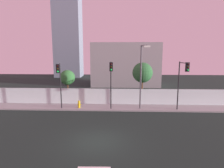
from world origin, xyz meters
name	(u,v)px	position (x,y,z in m)	size (l,w,h in m)	color
ground_plane	(98,141)	(0.00, 0.00, 0.00)	(80.00, 80.00, 0.00)	black
sidewalk	(106,107)	(0.00, 8.20, 0.07)	(36.00, 2.40, 0.15)	gray
perimeter_wall	(107,96)	(0.00, 9.49, 1.05)	(36.00, 0.18, 1.80)	silver
traffic_light_left	(183,76)	(7.85, 6.81, 3.86)	(0.58, 1.67, 5.09)	black
traffic_light_center	(111,76)	(0.63, 7.06, 3.81)	(0.35, 1.19, 5.06)	black
traffic_light_right	(59,77)	(-4.76, 7.00, 3.68)	(0.36, 1.28, 4.86)	black
street_lamp_curbside	(142,72)	(3.80, 7.47, 4.15)	(0.70, 2.09, 6.73)	#4C4C51
fire_hydrant	(79,104)	(-2.91, 7.71, 0.59)	(0.44, 0.26, 0.82)	gold
roadside_tree_leftmost	(67,78)	(-4.94, 10.81, 3.06)	(1.85, 1.85, 4.01)	brown
roadside_tree_midleft	(142,73)	(4.28, 10.81, 3.72)	(2.46, 2.46, 4.96)	brown
low_building_distant	(125,64)	(2.56, 23.49, 3.90)	(12.23, 6.00, 7.79)	#959595
tower_on_skyline	(68,23)	(-11.17, 35.49, 13.12)	(6.31, 5.00, 26.24)	gray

